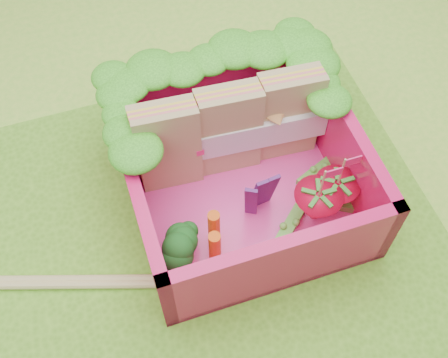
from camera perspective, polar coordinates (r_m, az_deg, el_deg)
name	(u,v)px	position (r m, az deg, el deg)	size (l,w,h in m)	color
ground	(222,248)	(3.32, -0.23, -7.05)	(14.00, 14.00, 0.00)	#84D63C
placemat	(222,247)	(3.31, -0.23, -6.93)	(2.60, 2.60, 0.03)	#60A825
bento_floor	(241,194)	(3.44, 1.73, -1.54)	(1.30, 1.30, 0.05)	#FC40A3
bento_box	(242,172)	(3.23, 1.84, 0.76)	(1.30, 1.30, 0.55)	#E01256
lettuce_ruffle	(216,73)	(3.25, -0.86, 10.71)	(1.43, 0.83, 0.11)	#2C7B16
sandwich_stack	(229,130)	(3.29, 0.55, 5.00)	(1.18, 0.25, 0.65)	tan
broccoli	(182,244)	(3.07, -4.31, -6.58)	(0.34, 0.34, 0.24)	#61AA52
carrot_sticks	(214,236)	(3.12, -0.99, -5.85)	(0.10, 0.18, 0.28)	orange
purple_wedges	(259,195)	(3.19, 3.62, -1.66)	(0.20, 0.08, 0.38)	#4C195A
strawberry_left	(316,207)	(3.24, 9.30, -2.86)	(0.28, 0.28, 0.52)	red
strawberry_right	(334,195)	(3.31, 11.11, -1.62)	(0.26, 0.26, 0.50)	red
snap_peas	(314,200)	(3.40, 9.17, -2.09)	(0.62, 0.53, 0.05)	#51BB3B
chopsticks	(33,282)	(3.35, -18.85, -9.91)	(2.08, 0.72, 0.05)	#E0C87B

